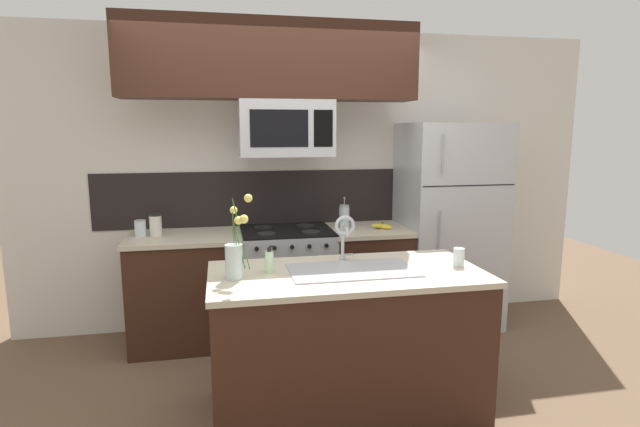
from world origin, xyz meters
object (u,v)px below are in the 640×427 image
Objects in this scene: storage_jar_tall at (140,228)px; storage_jar_medium at (156,225)px; refrigerator at (448,225)px; french_press at (344,216)px; flower_vase at (235,257)px; dish_soap_bottle at (269,261)px; sink_faucet at (344,232)px; banana_bunch at (383,226)px; microwave at (286,128)px; spare_glass at (459,257)px; stove_range at (287,283)px.

storage_jar_tall is 0.72× the size of storage_jar_medium.
french_press is (-0.95, 0.04, 0.11)m from refrigerator.
refrigerator is at bearing 33.98° from flower_vase.
flower_vase is (-0.20, -0.08, 0.06)m from dish_soap_bottle.
refrigerator is 5.90× the size of sink_faucet.
storage_jar_tall is 1.77m from sink_faucet.
french_press reaches higher than dish_soap_bottle.
banana_bunch is at bearing 59.09° from sink_faucet.
dish_soap_bottle is (-0.26, -1.17, -0.78)m from microwave.
spare_glass is (0.91, -1.26, -0.79)m from microwave.
microwave is 1.69m from refrigerator.
banana_bunch is 1.77m from flower_vase.
refrigerator is at bearing 35.12° from dish_soap_bottle.
banana_bunch is (1.87, -0.09, -0.07)m from storage_jar_medium.
microwave is 1.29m from storage_jar_medium.
sink_faucet is at bearing -39.74° from storage_jar_medium.
refrigerator is 13.87× the size of storage_jar_tall.
microwave is 2.43× the size of sink_faucet.
refrigerator reaches higher than flower_vase.
french_press reaches higher than stove_range.
spare_glass is (1.96, -1.30, -0.03)m from storage_jar_medium.
sink_faucet reaches higher than dish_soap_bottle.
dish_soap_bottle reaches higher than spare_glass.
microwave reaches higher than sink_faucet.
storage_jar_tall is at bearing 147.79° from spare_glass.
microwave is 1.40m from storage_jar_tall.
spare_glass is (0.91, -1.28, 0.51)m from stove_range.
french_press is (0.51, 0.06, 0.55)m from stove_range.
microwave is 0.41× the size of refrigerator.
refrigerator is 10.94× the size of dish_soap_bottle.
stove_range is 5.13× the size of storage_jar_medium.
refrigerator is 0.64m from banana_bunch.
storage_jar_medium is 2.35m from spare_glass.
storage_jar_tall is 0.12m from storage_jar_medium.
storage_jar_tall is at bearing 126.52° from dish_soap_bottle.
sink_faucet is 0.53m from dish_soap_bottle.
storage_jar_medium is 0.68× the size of french_press.
microwave is at bearing -89.84° from stove_range.
flower_vase reaches higher than sink_faucet.
refrigerator is at bearing -0.23° from storage_jar_tall.
storage_jar_medium is 1.10× the size of dish_soap_bottle.
microwave reaches higher than banana_bunch.
flower_vase reaches higher than french_press.
storage_jar_medium reaches higher than banana_bunch.
storage_jar_medium is at bearing 177.36° from banana_bunch.
storage_jar_tall is 0.49× the size of french_press.
sink_faucet reaches higher than french_press.
flower_vase reaches higher than storage_jar_medium.
spare_glass is (0.68, -0.24, -0.14)m from sink_faucet.
spare_glass is (2.08, -1.31, -0.01)m from storage_jar_tall.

